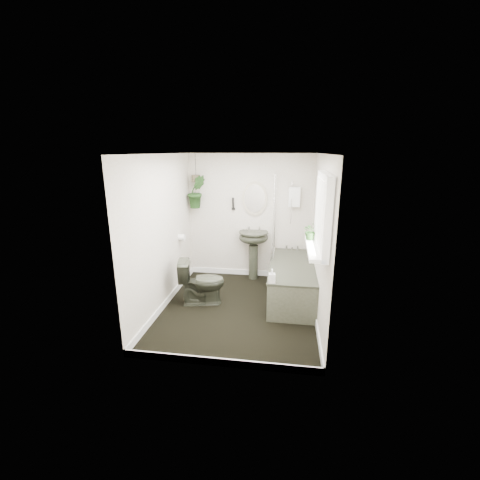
# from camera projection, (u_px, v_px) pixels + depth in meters

# --- Properties ---
(floor) EXTENTS (2.30, 2.80, 0.02)m
(floor) POSITION_uv_depth(u_px,v_px,m) (239.00, 309.00, 4.94)
(floor) COLOR black
(floor) RESTS_ON ground
(ceiling) EXTENTS (2.30, 2.80, 0.02)m
(ceiling) POSITION_uv_depth(u_px,v_px,m) (238.00, 153.00, 4.32)
(ceiling) COLOR white
(ceiling) RESTS_ON ground
(wall_back) EXTENTS (2.30, 0.02, 2.30)m
(wall_back) POSITION_uv_depth(u_px,v_px,m) (250.00, 217.00, 5.97)
(wall_back) COLOR silver
(wall_back) RESTS_ON ground
(wall_front) EXTENTS (2.30, 0.02, 2.30)m
(wall_front) POSITION_uv_depth(u_px,v_px,m) (218.00, 271.00, 3.29)
(wall_front) COLOR silver
(wall_front) RESTS_ON ground
(wall_left) EXTENTS (0.02, 2.80, 2.30)m
(wall_left) POSITION_uv_depth(u_px,v_px,m) (162.00, 233.00, 4.79)
(wall_left) COLOR silver
(wall_left) RESTS_ON ground
(wall_right) EXTENTS (0.02, 2.80, 2.30)m
(wall_right) POSITION_uv_depth(u_px,v_px,m) (321.00, 239.00, 4.46)
(wall_right) COLOR silver
(wall_right) RESTS_ON ground
(skirting) EXTENTS (2.30, 2.80, 0.10)m
(skirting) POSITION_uv_depth(u_px,v_px,m) (239.00, 305.00, 4.92)
(skirting) COLOR white
(skirting) RESTS_ON floor
(bathtub) EXTENTS (0.72, 1.72, 0.58)m
(bathtub) POSITION_uv_depth(u_px,v_px,m) (292.00, 281.00, 5.22)
(bathtub) COLOR #292C22
(bathtub) RESTS_ON floor
(bath_screen) EXTENTS (0.04, 0.72, 1.40)m
(bath_screen) POSITION_uv_depth(u_px,v_px,m) (274.00, 215.00, 5.47)
(bath_screen) COLOR silver
(bath_screen) RESTS_ON bathtub
(shower_box) EXTENTS (0.20, 0.10, 0.35)m
(shower_box) POSITION_uv_depth(u_px,v_px,m) (294.00, 197.00, 5.68)
(shower_box) COLOR white
(shower_box) RESTS_ON wall_back
(oval_mirror) EXTENTS (0.46, 0.03, 0.62)m
(oval_mirror) POSITION_uv_depth(u_px,v_px,m) (255.00, 199.00, 5.83)
(oval_mirror) COLOR #BBAE92
(oval_mirror) RESTS_ON wall_back
(wall_sconce) EXTENTS (0.04, 0.04, 0.22)m
(wall_sconce) POSITION_uv_depth(u_px,v_px,m) (233.00, 204.00, 5.90)
(wall_sconce) COLOR black
(wall_sconce) RESTS_ON wall_back
(toilet_roll_holder) EXTENTS (0.11, 0.11, 0.11)m
(toilet_roll_holder) POSITION_uv_depth(u_px,v_px,m) (182.00, 237.00, 5.52)
(toilet_roll_holder) COLOR white
(toilet_roll_holder) RESTS_ON wall_left
(window_recess) EXTENTS (0.08, 1.00, 0.90)m
(window_recess) POSITION_uv_depth(u_px,v_px,m) (323.00, 213.00, 3.67)
(window_recess) COLOR white
(window_recess) RESTS_ON wall_right
(window_sill) EXTENTS (0.18, 1.00, 0.04)m
(window_sill) POSITION_uv_depth(u_px,v_px,m) (315.00, 248.00, 3.80)
(window_sill) COLOR white
(window_sill) RESTS_ON wall_right
(window_blinds) EXTENTS (0.01, 0.86, 0.76)m
(window_blinds) POSITION_uv_depth(u_px,v_px,m) (319.00, 213.00, 3.68)
(window_blinds) COLOR white
(window_blinds) RESTS_ON wall_right
(toilet) EXTENTS (0.77, 0.55, 0.72)m
(toilet) POSITION_uv_depth(u_px,v_px,m) (202.00, 282.00, 5.02)
(toilet) COLOR #292C22
(toilet) RESTS_ON floor
(pedestal_sink) EXTENTS (0.63, 0.57, 0.92)m
(pedestal_sink) POSITION_uv_depth(u_px,v_px,m) (253.00, 255.00, 5.98)
(pedestal_sink) COLOR #292C22
(pedestal_sink) RESTS_ON floor
(sill_plant) EXTENTS (0.24, 0.23, 0.23)m
(sill_plant) POSITION_uv_depth(u_px,v_px,m) (311.00, 231.00, 4.05)
(sill_plant) COLOR black
(sill_plant) RESTS_ON window_sill
(hanging_plant) EXTENTS (0.42, 0.39, 0.60)m
(hanging_plant) POSITION_uv_depth(u_px,v_px,m) (196.00, 192.00, 5.83)
(hanging_plant) COLOR black
(hanging_plant) RESTS_ON ceiling
(soap_bottle) EXTENTS (0.10, 0.10, 0.20)m
(soap_bottle) POSITION_uv_depth(u_px,v_px,m) (272.00, 276.00, 4.41)
(soap_bottle) COLOR black
(soap_bottle) RESTS_ON bathtub
(hanging_pot) EXTENTS (0.16, 0.16, 0.12)m
(hanging_pot) POSITION_uv_depth(u_px,v_px,m) (196.00, 178.00, 5.76)
(hanging_pot) COLOR brown
(hanging_pot) RESTS_ON ceiling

